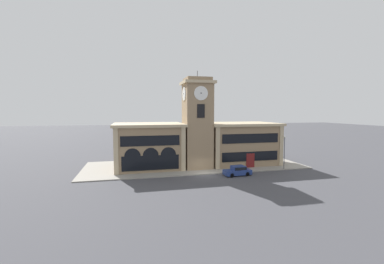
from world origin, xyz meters
name	(u,v)px	position (x,y,z in m)	size (l,w,h in m)	color
ground_plane	(205,175)	(0.00, 0.00, 0.00)	(300.00, 300.00, 0.00)	#424247
sidewalk_kerb	(194,165)	(0.00, 6.97, 0.07)	(38.19, 13.95, 0.15)	gray
clock_tower	(197,123)	(0.00, 4.95, 7.72)	(5.20, 5.20, 16.56)	#937A5B
town_hall_left_wing	(149,145)	(-8.10, 7.29, 3.87)	(11.80, 9.94, 7.69)	#937A5B
town_hall_right_wing	(239,143)	(8.82, 7.30, 3.84)	(13.25, 9.94, 7.62)	#937A5B
parked_car_near	(238,171)	(4.70, -1.47, 0.76)	(4.28, 2.05, 1.47)	navy
street_lamp	(284,147)	(13.83, 0.35, 3.79)	(0.36, 0.36, 5.51)	#4C4C51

